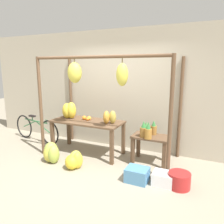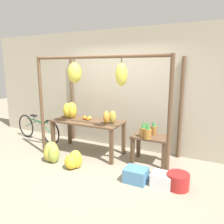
{
  "view_description": "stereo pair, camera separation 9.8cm",
  "coord_description": "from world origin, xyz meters",
  "px_view_note": "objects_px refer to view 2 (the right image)",
  "views": [
    {
      "loc": [
        2.01,
        -3.2,
        1.95
      ],
      "look_at": [
        0.11,
        0.85,
        1.02
      ],
      "focal_mm": 35.0,
      "sensor_mm": 36.0,
      "label": 1
    },
    {
      "loc": [
        2.1,
        -3.16,
        1.95
      ],
      "look_at": [
        0.11,
        0.85,
        1.02
      ],
      "focal_mm": 35.0,
      "sensor_mm": 36.0,
      "label": 2
    }
  ],
  "objects_px": {
    "papaya_pile": "(109,117)",
    "banana_pile_ground_right": "(74,160)",
    "banana_pile_on_table": "(70,110)",
    "orange_pile": "(88,118)",
    "banana_pile_ground_left": "(52,153)",
    "fruit_crate_purple": "(162,179)",
    "pineapple_cluster": "(147,130)",
    "fruit_crate_white": "(136,175)",
    "blue_bucket": "(178,181)",
    "parked_bicycle": "(38,128)"
  },
  "relations": [
    {
      "from": "fruit_crate_purple",
      "to": "blue_bucket",
      "type": "bearing_deg",
      "value": 4.31
    },
    {
      "from": "banana_pile_on_table",
      "to": "parked_bicycle",
      "type": "bearing_deg",
      "value": 174.74
    },
    {
      "from": "banana_pile_ground_right",
      "to": "blue_bucket",
      "type": "distance_m",
      "value": 1.96
    },
    {
      "from": "pineapple_cluster",
      "to": "banana_pile_ground_right",
      "type": "relative_size",
      "value": 1.0
    },
    {
      "from": "banana_pile_ground_right",
      "to": "parked_bicycle",
      "type": "height_order",
      "value": "parked_bicycle"
    },
    {
      "from": "banana_pile_ground_right",
      "to": "parked_bicycle",
      "type": "bearing_deg",
      "value": 153.94
    },
    {
      "from": "orange_pile",
      "to": "fruit_crate_white",
      "type": "xyz_separation_m",
      "value": [
        1.46,
        -0.77,
        -0.69
      ]
    },
    {
      "from": "fruit_crate_white",
      "to": "fruit_crate_purple",
      "type": "xyz_separation_m",
      "value": [
        0.43,
        0.08,
        -0.01
      ]
    },
    {
      "from": "blue_bucket",
      "to": "papaya_pile",
      "type": "xyz_separation_m",
      "value": [
        -1.56,
        0.59,
        0.78
      ]
    },
    {
      "from": "banana_pile_ground_right",
      "to": "fruit_crate_white",
      "type": "height_order",
      "value": "banana_pile_ground_right"
    },
    {
      "from": "fruit_crate_white",
      "to": "parked_bicycle",
      "type": "xyz_separation_m",
      "value": [
        -3.1,
        0.85,
        0.22
      ]
    },
    {
      "from": "banana_pile_ground_left",
      "to": "orange_pile",
      "type": "bearing_deg",
      "value": 63.07
    },
    {
      "from": "fruit_crate_purple",
      "to": "papaya_pile",
      "type": "bearing_deg",
      "value": 154.75
    },
    {
      "from": "papaya_pile",
      "to": "fruit_crate_purple",
      "type": "height_order",
      "value": "papaya_pile"
    },
    {
      "from": "pineapple_cluster",
      "to": "blue_bucket",
      "type": "height_order",
      "value": "pineapple_cluster"
    },
    {
      "from": "blue_bucket",
      "to": "fruit_crate_purple",
      "type": "bearing_deg",
      "value": -175.69
    },
    {
      "from": "banana_pile_ground_right",
      "to": "banana_pile_on_table",
      "type": "bearing_deg",
      "value": 130.03
    },
    {
      "from": "pineapple_cluster",
      "to": "fruit_crate_purple",
      "type": "bearing_deg",
      "value": -54.67
    },
    {
      "from": "banana_pile_ground_left",
      "to": "banana_pile_ground_right",
      "type": "bearing_deg",
      "value": -3.16
    },
    {
      "from": "orange_pile",
      "to": "banana_pile_ground_right",
      "type": "distance_m",
      "value": 1.06
    },
    {
      "from": "papaya_pile",
      "to": "banana_pile_ground_right",
      "type": "bearing_deg",
      "value": -117.96
    },
    {
      "from": "banana_pile_ground_left",
      "to": "banana_pile_ground_right",
      "type": "height_order",
      "value": "banana_pile_ground_left"
    },
    {
      "from": "banana_pile_on_table",
      "to": "orange_pile",
      "type": "relative_size",
      "value": 2.11
    },
    {
      "from": "blue_bucket",
      "to": "papaya_pile",
      "type": "height_order",
      "value": "papaya_pile"
    },
    {
      "from": "orange_pile",
      "to": "papaya_pile",
      "type": "relative_size",
      "value": 0.71
    },
    {
      "from": "orange_pile",
      "to": "banana_pile_ground_right",
      "type": "bearing_deg",
      "value": -76.26
    },
    {
      "from": "orange_pile",
      "to": "fruit_crate_white",
      "type": "height_order",
      "value": "orange_pile"
    },
    {
      "from": "pineapple_cluster",
      "to": "blue_bucket",
      "type": "xyz_separation_m",
      "value": [
        0.75,
        -0.67,
        -0.58
      ]
    },
    {
      "from": "blue_bucket",
      "to": "fruit_crate_purple",
      "type": "xyz_separation_m",
      "value": [
        -0.26,
        -0.02,
        -0.02
      ]
    },
    {
      "from": "banana_pile_ground_left",
      "to": "papaya_pile",
      "type": "distance_m",
      "value": 1.41
    },
    {
      "from": "pineapple_cluster",
      "to": "fruit_crate_white",
      "type": "bearing_deg",
      "value": -85.75
    },
    {
      "from": "fruit_crate_white",
      "to": "fruit_crate_purple",
      "type": "relative_size",
      "value": 1.11
    },
    {
      "from": "papaya_pile",
      "to": "banana_pile_ground_left",
      "type": "bearing_deg",
      "value": -144.55
    },
    {
      "from": "fruit_crate_white",
      "to": "papaya_pile",
      "type": "relative_size",
      "value": 1.36
    },
    {
      "from": "pineapple_cluster",
      "to": "fruit_crate_white",
      "type": "height_order",
      "value": "pineapple_cluster"
    },
    {
      "from": "pineapple_cluster",
      "to": "banana_pile_ground_left",
      "type": "xyz_separation_m",
      "value": [
        -1.8,
        -0.78,
        -0.51
      ]
    },
    {
      "from": "orange_pile",
      "to": "parked_bicycle",
      "type": "distance_m",
      "value": 1.7
    },
    {
      "from": "banana_pile_ground_left",
      "to": "parked_bicycle",
      "type": "xyz_separation_m",
      "value": [
        -1.24,
        0.86,
        0.14
      ]
    },
    {
      "from": "banana_pile_ground_left",
      "to": "papaya_pile",
      "type": "height_order",
      "value": "papaya_pile"
    },
    {
      "from": "pineapple_cluster",
      "to": "papaya_pile",
      "type": "xyz_separation_m",
      "value": [
        -0.81,
        -0.08,
        0.2
      ]
    },
    {
      "from": "pineapple_cluster",
      "to": "papaya_pile",
      "type": "distance_m",
      "value": 0.84
    },
    {
      "from": "banana_pile_ground_right",
      "to": "orange_pile",
      "type": "bearing_deg",
      "value": 103.74
    },
    {
      "from": "fruit_crate_purple",
      "to": "pineapple_cluster",
      "type": "bearing_deg",
      "value": 125.33
    },
    {
      "from": "orange_pile",
      "to": "banana_pile_ground_left",
      "type": "xyz_separation_m",
      "value": [
        -0.4,
        -0.79,
        -0.61
      ]
    },
    {
      "from": "pineapple_cluster",
      "to": "parked_bicycle",
      "type": "bearing_deg",
      "value": 178.44
    },
    {
      "from": "pineapple_cluster",
      "to": "banana_pile_ground_left",
      "type": "bearing_deg",
      "value": -156.55
    },
    {
      "from": "fruit_crate_white",
      "to": "blue_bucket",
      "type": "xyz_separation_m",
      "value": [
        0.69,
        0.1,
        0.01
      ]
    },
    {
      "from": "banana_pile_on_table",
      "to": "banana_pile_ground_left",
      "type": "bearing_deg",
      "value": -85.14
    },
    {
      "from": "banana_pile_ground_right",
      "to": "papaya_pile",
      "type": "bearing_deg",
      "value": 62.04
    },
    {
      "from": "banana_pile_on_table",
      "to": "orange_pile",
      "type": "height_order",
      "value": "banana_pile_on_table"
    }
  ]
}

